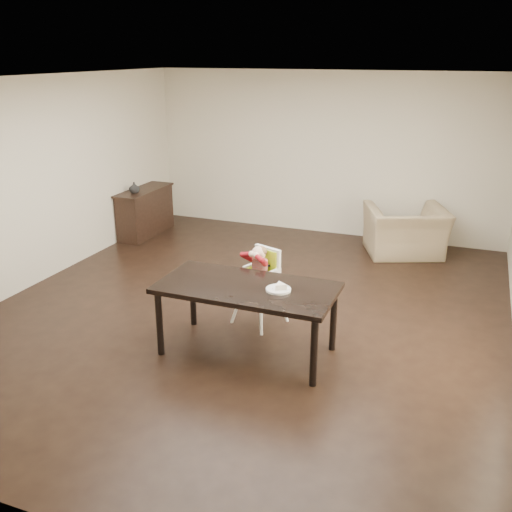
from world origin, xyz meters
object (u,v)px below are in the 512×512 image
(dining_table, at_px, (247,293))
(sideboard, at_px, (145,212))
(armchair, at_px, (406,223))
(high_chair, at_px, (261,269))

(dining_table, xyz_separation_m, sideboard, (-3.16, 3.15, -0.27))
(armchair, xyz_separation_m, sideboard, (-4.27, -0.55, -0.11))
(dining_table, height_order, sideboard, sideboard)
(high_chair, height_order, sideboard, high_chair)
(high_chair, distance_m, armchair, 3.23)
(dining_table, xyz_separation_m, armchair, (1.11, 3.70, -0.17))
(high_chair, bearing_deg, armchair, 88.00)
(armchair, distance_m, sideboard, 4.31)
(armchair, bearing_deg, high_chair, 45.41)
(dining_table, relative_size, high_chair, 1.92)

